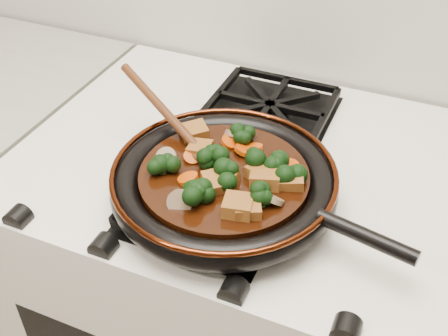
% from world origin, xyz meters
% --- Properties ---
extents(stove, '(0.76, 0.60, 0.90)m').
position_xyz_m(stove, '(0.00, 1.69, 0.45)').
color(stove, white).
rests_on(stove, ground).
extents(burner_grate_front, '(0.23, 0.23, 0.03)m').
position_xyz_m(burner_grate_front, '(0.00, 1.55, 0.91)').
color(burner_grate_front, black).
rests_on(burner_grate_front, stove).
extents(burner_grate_back, '(0.23, 0.23, 0.03)m').
position_xyz_m(burner_grate_back, '(0.00, 1.83, 0.91)').
color(burner_grate_back, black).
rests_on(burner_grate_back, stove).
extents(skillet, '(0.47, 0.34, 0.05)m').
position_xyz_m(skillet, '(0.02, 1.57, 0.94)').
color(skillet, black).
rests_on(skillet, burner_grate_front).
extents(braising_sauce, '(0.26, 0.26, 0.02)m').
position_xyz_m(braising_sauce, '(0.02, 1.57, 0.95)').
color(braising_sauce, black).
rests_on(braising_sauce, skillet).
extents(tofu_cube_0, '(0.05, 0.05, 0.03)m').
position_xyz_m(tofu_cube_0, '(0.07, 1.50, 0.97)').
color(tofu_cube_0, brown).
rests_on(tofu_cube_0, braising_sauce).
extents(tofu_cube_1, '(0.05, 0.05, 0.03)m').
position_xyz_m(tofu_cube_1, '(0.07, 1.58, 0.97)').
color(tofu_cube_1, brown).
rests_on(tofu_cube_1, braising_sauce).
extents(tofu_cube_2, '(0.05, 0.05, 0.02)m').
position_xyz_m(tofu_cube_2, '(0.08, 1.50, 0.97)').
color(tofu_cube_2, brown).
rests_on(tofu_cube_2, braising_sauce).
extents(tofu_cube_3, '(0.04, 0.04, 0.02)m').
position_xyz_m(tofu_cube_3, '(-0.04, 1.60, 0.97)').
color(tofu_cube_3, brown).
rests_on(tofu_cube_3, braising_sauce).
extents(tofu_cube_4, '(0.05, 0.05, 0.02)m').
position_xyz_m(tofu_cube_4, '(0.12, 1.59, 0.97)').
color(tofu_cube_4, brown).
rests_on(tofu_cube_4, braising_sauce).
extents(tofu_cube_5, '(0.04, 0.04, 0.03)m').
position_xyz_m(tofu_cube_5, '(0.03, 1.55, 0.97)').
color(tofu_cube_5, brown).
rests_on(tofu_cube_5, braising_sauce).
extents(tofu_cube_6, '(0.05, 0.05, 0.03)m').
position_xyz_m(tofu_cube_6, '(0.08, 1.57, 0.97)').
color(tofu_cube_6, brown).
rests_on(tofu_cube_6, braising_sauce).
extents(tofu_cube_7, '(0.06, 0.06, 0.02)m').
position_xyz_m(tofu_cube_7, '(0.02, 1.54, 0.97)').
color(tofu_cube_7, brown).
rests_on(tofu_cube_7, braising_sauce).
extents(tofu_cube_8, '(0.05, 0.06, 0.03)m').
position_xyz_m(tofu_cube_8, '(-0.06, 1.64, 0.97)').
color(tofu_cube_8, brown).
rests_on(tofu_cube_8, braising_sauce).
extents(broccoli_floret_0, '(0.07, 0.07, 0.07)m').
position_xyz_m(broccoli_floret_0, '(0.10, 1.52, 0.97)').
color(broccoli_floret_0, black).
rests_on(broccoli_floret_0, braising_sauce).
extents(broccoli_floret_1, '(0.09, 0.08, 0.07)m').
position_xyz_m(broccoli_floret_1, '(0.02, 1.55, 0.97)').
color(broccoli_floret_1, black).
rests_on(broccoli_floret_1, braising_sauce).
extents(broccoli_floret_2, '(0.07, 0.07, 0.06)m').
position_xyz_m(broccoli_floret_2, '(0.11, 1.58, 0.97)').
color(broccoli_floret_2, black).
rests_on(broccoli_floret_2, braising_sauce).
extents(broccoli_floret_3, '(0.07, 0.07, 0.06)m').
position_xyz_m(broccoli_floret_3, '(0.09, 1.60, 0.97)').
color(broccoli_floret_3, black).
rests_on(broccoli_floret_3, braising_sauce).
extents(broccoli_floret_4, '(0.08, 0.09, 0.07)m').
position_xyz_m(broccoli_floret_4, '(0.00, 1.50, 0.97)').
color(broccoli_floret_4, black).
rests_on(broccoli_floret_4, braising_sauce).
extents(broccoli_floret_5, '(0.08, 0.09, 0.06)m').
position_xyz_m(broccoli_floret_5, '(0.01, 1.66, 0.97)').
color(broccoli_floret_5, black).
rests_on(broccoli_floret_5, braising_sauce).
extents(broccoli_floret_6, '(0.09, 0.09, 0.07)m').
position_xyz_m(broccoli_floret_6, '(0.00, 1.49, 0.97)').
color(broccoli_floret_6, black).
rests_on(broccoli_floret_6, braising_sauce).
extents(broccoli_floret_7, '(0.07, 0.07, 0.05)m').
position_xyz_m(broccoli_floret_7, '(-0.01, 1.58, 0.97)').
color(broccoli_floret_7, black).
rests_on(broccoli_floret_7, braising_sauce).
extents(broccoli_floret_8, '(0.08, 0.08, 0.07)m').
position_xyz_m(broccoli_floret_8, '(0.05, 1.61, 0.97)').
color(broccoli_floret_8, black).
rests_on(broccoli_floret_8, braising_sauce).
extents(broccoli_floret_9, '(0.07, 0.08, 0.06)m').
position_xyz_m(broccoli_floret_9, '(-0.07, 1.53, 0.97)').
color(broccoli_floret_9, black).
rests_on(broccoli_floret_9, braising_sauce).
extents(carrot_coin_0, '(0.03, 0.03, 0.02)m').
position_xyz_m(carrot_coin_0, '(-0.04, 1.58, 0.96)').
color(carrot_coin_0, '#B53A05').
rests_on(carrot_coin_0, braising_sauce).
extents(carrot_coin_1, '(0.03, 0.03, 0.01)m').
position_xyz_m(carrot_coin_1, '(0.10, 1.62, 0.96)').
color(carrot_coin_1, '#B53A05').
rests_on(carrot_coin_1, braising_sauce).
extents(carrot_coin_2, '(0.03, 0.03, 0.02)m').
position_xyz_m(carrot_coin_2, '(0.04, 1.64, 0.96)').
color(carrot_coin_2, '#B53A05').
rests_on(carrot_coin_2, braising_sauce).
extents(carrot_coin_3, '(0.03, 0.03, 0.02)m').
position_xyz_m(carrot_coin_3, '(-0.00, 1.64, 0.96)').
color(carrot_coin_3, '#B53A05').
rests_on(carrot_coin_3, braising_sauce).
extents(carrot_coin_4, '(0.03, 0.03, 0.02)m').
position_xyz_m(carrot_coin_4, '(0.03, 1.63, 0.96)').
color(carrot_coin_4, '#B53A05').
rests_on(carrot_coin_4, braising_sauce).
extents(carrot_coin_5, '(0.03, 0.03, 0.02)m').
position_xyz_m(carrot_coin_5, '(-0.02, 1.53, 0.96)').
color(carrot_coin_5, '#B53A05').
rests_on(carrot_coin_5, braising_sauce).
extents(mushroom_slice_0, '(0.03, 0.03, 0.02)m').
position_xyz_m(mushroom_slice_0, '(-0.08, 1.56, 0.97)').
color(mushroom_slice_0, '#7D6348').
rests_on(mushroom_slice_0, braising_sauce).
extents(mushroom_slice_1, '(0.04, 0.04, 0.03)m').
position_xyz_m(mushroom_slice_1, '(0.11, 1.54, 0.97)').
color(mushroom_slice_1, '#7D6348').
rests_on(mushroom_slice_1, braising_sauce).
extents(mushroom_slice_2, '(0.04, 0.04, 0.02)m').
position_xyz_m(mushroom_slice_2, '(0.08, 1.50, 0.97)').
color(mushroom_slice_2, '#7D6348').
rests_on(mushroom_slice_2, braising_sauce).
extents(mushroom_slice_3, '(0.03, 0.03, 0.02)m').
position_xyz_m(mushroom_slice_3, '(-0.00, 1.66, 0.97)').
color(mushroom_slice_3, '#7D6348').
rests_on(mushroom_slice_3, braising_sauce).
extents(mushroom_slice_4, '(0.04, 0.04, 0.03)m').
position_xyz_m(mushroom_slice_4, '(-0.01, 1.48, 0.97)').
color(mushroom_slice_4, '#7D6348').
rests_on(mushroom_slice_4, braising_sauce).
extents(wooden_spoon, '(0.14, 0.09, 0.23)m').
position_xyz_m(wooden_spoon, '(-0.09, 1.63, 0.98)').
color(wooden_spoon, '#4B2510').
rests_on(wooden_spoon, braising_sauce).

